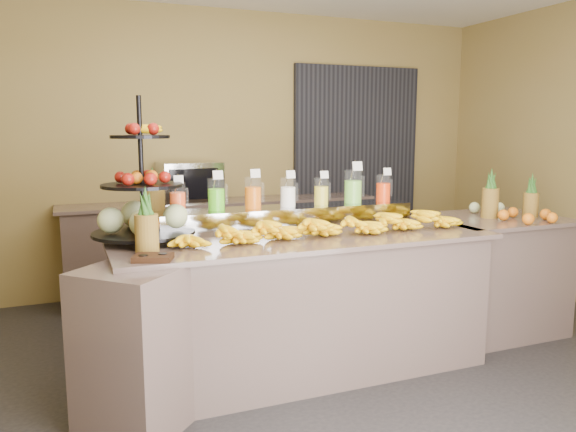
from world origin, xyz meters
TOP-DOWN VIEW (x-y plane):
  - ground at (0.00, 0.00)m, footprint 6.00×6.00m
  - room_envelope at (0.19, 0.79)m, footprint 6.04×5.02m
  - buffet_counter at (-0.12, 0.26)m, footprint 2.75×1.25m
  - right_counter at (1.70, 0.40)m, footprint 1.08×0.88m
  - back_ledge at (0.00, 2.25)m, footprint 3.10×0.55m
  - pitcher_tray at (0.01, 0.58)m, footprint 1.85×0.30m
  - juice_pitcher_orange_a at (-0.77, 0.58)m, footprint 0.11×0.11m
  - juice_pitcher_green at (-0.51, 0.58)m, footprint 0.12×0.12m
  - juice_pitcher_orange_b at (-0.25, 0.58)m, footprint 0.12×0.12m
  - juice_pitcher_milk at (0.01, 0.58)m, footprint 0.11×0.12m
  - juice_pitcher_lemon at (0.27, 0.58)m, footprint 0.11×0.11m
  - juice_pitcher_lime at (0.53, 0.58)m, footprint 0.13×0.14m
  - juice_pitcher_orange_c at (0.79, 0.58)m, footprint 0.11×0.11m
  - banana_heap at (0.14, 0.22)m, footprint 2.04×0.18m
  - fruit_stand at (-0.96, 0.47)m, footprint 0.68×0.68m
  - condiment_caddy at (-1.03, -0.09)m, footprint 0.24×0.21m
  - pineapple_left_a at (-1.04, 0.09)m, footprint 0.13×0.13m
  - pineapple_left_b at (-0.89, 0.79)m, footprint 0.15×0.15m
  - right_fruit_pile at (1.80, 0.24)m, footprint 0.44×0.42m
  - oven_warmer at (-0.33, 2.25)m, footprint 0.60×0.44m

SIDE VIEW (x-z plane):
  - ground at x=0.00m, z-range 0.00..0.00m
  - buffet_counter at x=-0.12m, z-range 0.00..0.93m
  - back_ledge at x=0.00m, z-range 0.00..0.93m
  - right_counter at x=1.70m, z-range 0.00..0.93m
  - condiment_caddy at x=-1.03m, z-range 0.93..0.96m
  - right_fruit_pile at x=1.80m, z-range 0.89..1.12m
  - pitcher_tray at x=0.01m, z-range 0.93..1.08m
  - banana_heap at x=0.14m, z-range 0.92..1.09m
  - pineapple_left_a at x=-1.04m, z-range 0.88..1.26m
  - pineapple_left_b at x=-0.89m, z-range 0.88..1.32m
  - oven_warmer at x=-0.33m, z-range 0.93..1.31m
  - fruit_stand at x=-0.96m, z-range 0.71..1.61m
  - juice_pitcher_lemon at x=0.27m, z-range 1.04..1.30m
  - juice_pitcher_orange_a at x=-0.77m, z-range 1.04..1.30m
  - juice_pitcher_orange_c at x=0.79m, z-range 1.04..1.30m
  - juice_pitcher_milk at x=0.01m, z-range 1.04..1.30m
  - juice_pitcher_green at x=-0.51m, z-range 1.03..1.32m
  - juice_pitcher_orange_b at x=-0.25m, z-range 1.03..1.32m
  - juice_pitcher_lime at x=0.53m, z-range 1.03..1.35m
  - room_envelope at x=0.19m, z-range 0.47..3.29m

